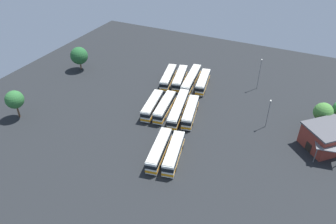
{
  "coord_description": "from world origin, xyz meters",
  "views": [
    {
      "loc": [
        -63.33,
        -29.44,
        48.02
      ],
      "look_at": [
        -1.52,
        0.14,
        1.45
      ],
      "focal_mm": 34.39,
      "sensor_mm": 36.0,
      "label": 1
    }
  ],
  "objects_px": {
    "bus_row1_slot3": "(152,105)",
    "bus_row2_slot2": "(180,78)",
    "tree_east_edge": "(323,112)",
    "bus_row2_slot1": "(191,80)",
    "depot_building": "(327,137)",
    "bus_row2_slot3": "(168,77)",
    "bus_row2_slot0": "(203,82)",
    "bus_row1_slot2": "(165,107)",
    "bus_row0_slot0": "(174,153)",
    "tree_northeast": "(79,56)",
    "tree_northwest": "(15,100)",
    "bus_row0_slot1": "(159,150)",
    "bus_row1_slot0": "(190,112)",
    "lamp_post_near_entrance": "(259,73)",
    "lamp_post_by_building": "(268,112)",
    "bus_row1_slot1": "(178,109)",
    "maintenance_shelter": "(327,140)"
  },
  "relations": [
    {
      "from": "bus_row0_slot0",
      "to": "bus_row1_slot1",
      "type": "relative_size",
      "value": 0.78
    },
    {
      "from": "bus_row2_slot1",
      "to": "depot_building",
      "type": "bearing_deg",
      "value": -109.56
    },
    {
      "from": "tree_east_edge",
      "to": "lamp_post_by_building",
      "type": "bearing_deg",
      "value": 111.48
    },
    {
      "from": "bus_row2_slot1",
      "to": "tree_northwest",
      "type": "bearing_deg",
      "value": 136.03
    },
    {
      "from": "bus_row1_slot0",
      "to": "bus_row1_slot1",
      "type": "xyz_separation_m",
      "value": [
        -0.03,
        3.33,
        0.0
      ]
    },
    {
      "from": "bus_row0_slot1",
      "to": "lamp_post_by_building",
      "type": "distance_m",
      "value": 28.48
    },
    {
      "from": "bus_row0_slot1",
      "to": "lamp_post_near_entrance",
      "type": "xyz_separation_m",
      "value": [
        39.19,
        -12.72,
        3.36
      ]
    },
    {
      "from": "bus_row0_slot1",
      "to": "bus_row1_slot0",
      "type": "height_order",
      "value": "same"
    },
    {
      "from": "bus_row1_slot3",
      "to": "maintenance_shelter",
      "type": "bearing_deg",
      "value": -87.88
    },
    {
      "from": "bus_row0_slot1",
      "to": "maintenance_shelter",
      "type": "bearing_deg",
      "value": -62.81
    },
    {
      "from": "bus_row2_slot0",
      "to": "tree_east_edge",
      "type": "xyz_separation_m",
      "value": [
        -7.19,
        -32.98,
        3.19
      ]
    },
    {
      "from": "bus_row1_slot2",
      "to": "bus_row2_slot3",
      "type": "bearing_deg",
      "value": 22.21
    },
    {
      "from": "bus_row1_slot0",
      "to": "tree_northeast",
      "type": "xyz_separation_m",
      "value": [
        10.13,
        42.98,
        3.09
      ]
    },
    {
      "from": "tree_northwest",
      "to": "tree_east_edge",
      "type": "bearing_deg",
      "value": -68.28
    },
    {
      "from": "bus_row0_slot0",
      "to": "bus_row2_slot1",
      "type": "relative_size",
      "value": 0.78
    },
    {
      "from": "bus_row1_slot0",
      "to": "bus_row2_slot3",
      "type": "relative_size",
      "value": 0.96
    },
    {
      "from": "bus_row2_slot2",
      "to": "tree_east_edge",
      "type": "distance_m",
      "value": 40.66
    },
    {
      "from": "bus_row2_slot3",
      "to": "depot_building",
      "type": "relative_size",
      "value": 1.03
    },
    {
      "from": "maintenance_shelter",
      "to": "tree_northeast",
      "type": "bearing_deg",
      "value": 82.38
    },
    {
      "from": "bus_row0_slot0",
      "to": "bus_row1_slot0",
      "type": "xyz_separation_m",
      "value": [
        16.16,
        2.78,
        0.0
      ]
    },
    {
      "from": "depot_building",
      "to": "tree_northeast",
      "type": "xyz_separation_m",
      "value": [
        7.67,
        75.1,
        2.09
      ]
    },
    {
      "from": "bus_row0_slot0",
      "to": "bus_row2_slot1",
      "type": "distance_m",
      "value": 33.53
    },
    {
      "from": "lamp_post_near_entrance",
      "to": "tree_northwest",
      "type": "relative_size",
      "value": 1.24
    },
    {
      "from": "tree_northeast",
      "to": "tree_northwest",
      "type": "distance_m",
      "value": 29.14
    },
    {
      "from": "bus_row1_slot1",
      "to": "bus_row2_slot2",
      "type": "xyz_separation_m",
      "value": [
        15.46,
        6.41,
        -0.0
      ]
    },
    {
      "from": "lamp_post_near_entrance",
      "to": "tree_east_edge",
      "type": "distance_m",
      "value": 22.54
    },
    {
      "from": "bus_row1_slot3",
      "to": "bus_row0_slot0",
      "type": "bearing_deg",
      "value": -138.43
    },
    {
      "from": "bus_row0_slot1",
      "to": "bus_row2_slot0",
      "type": "distance_m",
      "value": 33.06
    },
    {
      "from": "bus_row0_slot0",
      "to": "lamp_post_by_building",
      "type": "bearing_deg",
      "value": -37.14
    },
    {
      "from": "maintenance_shelter",
      "to": "tree_northeast",
      "type": "relative_size",
      "value": 1.15
    },
    {
      "from": "bus_row0_slot0",
      "to": "bus_row1_slot1",
      "type": "height_order",
      "value": "same"
    },
    {
      "from": "tree_northwest",
      "to": "bus_row1_slot0",
      "type": "bearing_deg",
      "value": -64.78
    },
    {
      "from": "lamp_post_near_entrance",
      "to": "tree_east_edge",
      "type": "xyz_separation_m",
      "value": [
        -13.39,
        -18.12,
        -0.18
      ]
    },
    {
      "from": "bus_row0_slot1",
      "to": "depot_building",
      "type": "xyz_separation_m",
      "value": [
        19.09,
        -32.64,
        0.99
      ]
    },
    {
      "from": "bus_row0_slot1",
      "to": "bus_row2_slot1",
      "type": "relative_size",
      "value": 0.8
    },
    {
      "from": "bus_row1_slot2",
      "to": "depot_building",
      "type": "bearing_deg",
      "value": -85.35
    },
    {
      "from": "depot_building",
      "to": "tree_northwest",
      "type": "xyz_separation_m",
      "value": [
        -21.32,
        72.16,
        2.52
      ]
    },
    {
      "from": "bus_row2_slot0",
      "to": "lamp_post_near_entrance",
      "type": "height_order",
      "value": "lamp_post_near_entrance"
    },
    {
      "from": "bus_row1_slot3",
      "to": "bus_row2_slot2",
      "type": "height_order",
      "value": "same"
    },
    {
      "from": "bus_row1_slot0",
      "to": "bus_row1_slot1",
      "type": "distance_m",
      "value": 3.33
    },
    {
      "from": "bus_row1_slot2",
      "to": "bus_row2_slot1",
      "type": "relative_size",
      "value": 0.79
    },
    {
      "from": "bus_row1_slot1",
      "to": "bus_row1_slot2",
      "type": "relative_size",
      "value": 1.26
    },
    {
      "from": "bus_row2_slot2",
      "to": "lamp_post_by_building",
      "type": "height_order",
      "value": "lamp_post_by_building"
    },
    {
      "from": "bus_row2_slot3",
      "to": "bus_row2_slot0",
      "type": "bearing_deg",
      "value": -79.88
    },
    {
      "from": "tree_east_edge",
      "to": "bus_row0_slot1",
      "type": "bearing_deg",
      "value": 129.91
    },
    {
      "from": "bus_row1_slot2",
      "to": "maintenance_shelter",
      "type": "relative_size",
      "value": 1.43
    },
    {
      "from": "bus_row1_slot3",
      "to": "tree_east_edge",
      "type": "xyz_separation_m",
      "value": [
        10.64,
        -40.56,
        3.19
      ]
    },
    {
      "from": "bus_row1_slot3",
      "to": "bus_row2_slot0",
      "type": "xyz_separation_m",
      "value": [
        17.84,
        -7.58,
        -0.0
      ]
    },
    {
      "from": "bus_row2_slot3",
      "to": "bus_row1_slot1",
      "type": "bearing_deg",
      "value": -145.86
    },
    {
      "from": "bus_row1_slot3",
      "to": "tree_northwest",
      "type": "distance_m",
      "value": 34.69
    }
  ]
}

